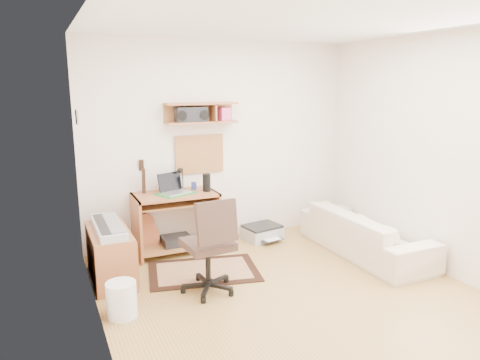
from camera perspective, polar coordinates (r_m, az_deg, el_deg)
name	(u,v)px	position (r m, az deg, el deg)	size (l,w,h in m)	color
floor	(298,300)	(4.55, 7.44, -14.93)	(3.60, 4.00, 0.01)	#AF8648
ceiling	(307,18)	(4.09, 8.51, 19.71)	(3.60, 4.00, 0.01)	white
back_wall	(220,143)	(5.89, -2.50, 4.78)	(3.60, 0.01, 2.60)	white
left_wall	(96,187)	(3.52, -17.78, -0.89)	(0.01, 4.00, 2.60)	white
right_wall	(446,156)	(5.30, 24.72, 2.82)	(0.01, 4.00, 2.60)	white
wall_shelf	(202,113)	(5.63, -4.91, 8.49)	(0.90, 0.25, 0.26)	#AD653D
cork_board	(200,154)	(5.78, -5.16, 3.30)	(0.64, 0.03, 0.49)	tan
wall_photo	(77,117)	(4.95, -20.00, 7.52)	(0.02, 0.20, 0.15)	#4C8CBF
desk	(176,223)	(5.61, -8.13, -5.41)	(1.00, 0.55, 0.75)	#AD653D
laptop	(175,184)	(5.46, -8.23, -0.47)	(0.33, 0.33, 0.25)	silver
speaker	(207,183)	(5.55, -4.27, -0.33)	(0.10, 0.10, 0.22)	black
desk_lamp	(183,179)	(5.65, -7.29, 0.17)	(0.10, 0.10, 0.29)	black
pencil_cup	(194,186)	(5.67, -5.88, -0.74)	(0.07, 0.07, 0.09)	navy
boombox	(191,115)	(5.58, -6.24, 8.22)	(0.38, 0.17, 0.20)	black
rug	(204,271)	(5.13, -4.64, -11.44)	(1.20, 0.80, 0.02)	tan
task_chair	(208,244)	(4.50, -4.12, -8.13)	(0.51, 0.51, 1.00)	#372720
cabinet	(110,255)	(5.03, -16.16, -9.12)	(0.40, 0.90, 0.55)	#AD653D
music_keyboard	(108,227)	(4.92, -16.37, -5.73)	(0.27, 0.86, 0.07)	#B2B5BA
guitar	(145,207)	(5.60, -11.93, -3.40)	(0.31, 0.19, 1.16)	#B66138
waste_basket	(122,300)	(4.30, -14.81, -14.46)	(0.27, 0.27, 0.33)	white
printer	(262,233)	(6.10, 2.80, -6.72)	(0.48, 0.38, 0.18)	#A5A8AA
sofa	(365,226)	(5.71, 15.64, -5.62)	(1.83, 0.53, 0.71)	beige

